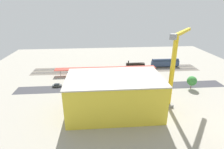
# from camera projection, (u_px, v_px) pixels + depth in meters

# --- Properties ---
(ground_plane) EXTENTS (176.98, 176.98, 0.00)m
(ground_plane) POSITION_uv_depth(u_px,v_px,m) (121.00, 83.00, 102.70)
(ground_plane) COLOR #9E998C
(ground_plane) RESTS_ON ground
(rail_bed) EXTENTS (110.69, 14.37, 0.01)m
(rail_bed) POSITION_uv_depth(u_px,v_px,m) (116.00, 69.00, 123.63)
(rail_bed) COLOR #665E54
(rail_bed) RESTS_ON ground
(street_asphalt) EXTENTS (110.66, 9.60, 0.01)m
(street_asphalt) POSITION_uv_depth(u_px,v_px,m) (122.00, 87.00, 97.58)
(street_asphalt) COLOR #38383D
(street_asphalt) RESTS_ON ground
(track_rails) EXTENTS (110.61, 7.93, 0.12)m
(track_rails) POSITION_uv_depth(u_px,v_px,m) (116.00, 69.00, 123.56)
(track_rails) COLOR #9E9EA8
(track_rails) RESTS_ON ground
(platform_canopy_near) EXTENTS (62.53, 5.64, 4.17)m
(platform_canopy_near) POSITION_uv_depth(u_px,v_px,m) (106.00, 68.00, 113.97)
(platform_canopy_near) COLOR #A82D23
(platform_canopy_near) RESTS_ON ground
(locomotive) EXTENTS (14.35, 2.91, 5.09)m
(locomotive) POSITION_uv_depth(u_px,v_px,m) (136.00, 65.00, 126.85)
(locomotive) COLOR black
(locomotive) RESTS_ON ground
(passenger_coach) EXTENTS (19.44, 3.09, 5.77)m
(passenger_coach) POSITION_uv_depth(u_px,v_px,m) (165.00, 63.00, 128.10)
(passenger_coach) COLOR black
(passenger_coach) RESTS_ON ground
(parked_car_0) EXTENTS (4.73, 2.02, 1.59)m
(parked_car_0) POSITION_uv_depth(u_px,v_px,m) (142.00, 82.00, 101.64)
(parked_car_0) COLOR black
(parked_car_0) RESTS_ON ground
(parked_car_1) EXTENTS (4.65, 1.81, 1.70)m
(parked_car_1) POSITION_uv_depth(u_px,v_px,m) (129.00, 83.00, 100.68)
(parked_car_1) COLOR black
(parked_car_1) RESTS_ON ground
(parked_car_2) EXTENTS (4.27, 1.91, 1.78)m
(parked_car_2) POSITION_uv_depth(u_px,v_px,m) (115.00, 83.00, 100.07)
(parked_car_2) COLOR black
(parked_car_2) RESTS_ON ground
(parked_car_3) EXTENTS (4.54, 1.76, 1.73)m
(parked_car_3) POSITION_uv_depth(u_px,v_px,m) (101.00, 84.00, 99.60)
(parked_car_3) COLOR black
(parked_car_3) RESTS_ON ground
(parked_car_4) EXTENTS (4.42, 1.97, 1.61)m
(parked_car_4) POSITION_uv_depth(u_px,v_px,m) (87.00, 84.00, 98.79)
(parked_car_4) COLOR black
(parked_car_4) RESTS_ON ground
(parked_car_5) EXTENTS (4.83, 1.90, 1.82)m
(parked_car_5) POSITION_uv_depth(u_px,v_px,m) (72.00, 85.00, 98.17)
(parked_car_5) COLOR black
(parked_car_5) RESTS_ON ground
(parked_car_6) EXTENTS (4.70, 1.90, 1.66)m
(parked_car_6) POSITION_uv_depth(u_px,v_px,m) (57.00, 85.00, 97.55)
(parked_car_6) COLOR black
(parked_car_6) RESTS_ON ground
(construction_building) EXTENTS (36.50, 21.81, 14.92)m
(construction_building) POSITION_uv_depth(u_px,v_px,m) (114.00, 95.00, 72.69)
(construction_building) COLOR yellow
(construction_building) RESTS_ON ground
(construction_roof_slab) EXTENTS (37.10, 22.41, 0.40)m
(construction_roof_slab) POSITION_uv_depth(u_px,v_px,m) (114.00, 77.00, 69.92)
(construction_roof_slab) COLOR #ADA89E
(construction_roof_slab) RESTS_ON construction_building
(tower_crane) EXTENTS (18.18, 22.25, 31.54)m
(tower_crane) POSITION_uv_depth(u_px,v_px,m) (175.00, 63.00, 74.43)
(tower_crane) COLOR gray
(tower_crane) RESTS_ON ground
(box_truck_0) EXTENTS (8.18, 2.73, 3.57)m
(box_truck_0) POSITION_uv_depth(u_px,v_px,m) (94.00, 92.00, 88.38)
(box_truck_0) COLOR black
(box_truck_0) RESTS_ON ground
(box_truck_1) EXTENTS (9.34, 3.08, 3.52)m
(box_truck_1) POSITION_uv_depth(u_px,v_px,m) (102.00, 92.00, 88.26)
(box_truck_1) COLOR black
(box_truck_1) RESTS_ON ground
(box_truck_2) EXTENTS (9.46, 2.41, 3.62)m
(box_truck_2) POSITION_uv_depth(u_px,v_px,m) (123.00, 89.00, 90.92)
(box_truck_2) COLOR black
(box_truck_2) RESTS_ON ground
(street_tree_0) EXTENTS (6.17, 6.17, 9.20)m
(street_tree_0) POSITION_uv_depth(u_px,v_px,m) (108.00, 80.00, 90.72)
(street_tree_0) COLOR brown
(street_tree_0) RESTS_ON ground
(street_tree_1) EXTENTS (4.28, 4.28, 6.82)m
(street_tree_1) POSITION_uv_depth(u_px,v_px,m) (129.00, 82.00, 92.28)
(street_tree_1) COLOR brown
(street_tree_1) RESTS_ON ground
(street_tree_2) EXTENTS (6.11, 6.11, 8.41)m
(street_tree_2) POSITION_uv_depth(u_px,v_px,m) (116.00, 82.00, 90.15)
(street_tree_2) COLOR brown
(street_tree_2) RESTS_ON ground
(street_tree_3) EXTENTS (6.23, 6.23, 8.73)m
(street_tree_3) POSITION_uv_depth(u_px,v_px,m) (139.00, 80.00, 91.62)
(street_tree_3) COLOR brown
(street_tree_3) RESTS_ON ground
(street_tree_4) EXTENTS (4.95, 4.95, 6.84)m
(street_tree_4) POSITION_uv_depth(u_px,v_px,m) (192.00, 81.00, 94.13)
(street_tree_4) COLOR brown
(street_tree_4) RESTS_ON ground
(street_tree_5) EXTENTS (5.29, 5.29, 8.12)m
(street_tree_5) POSITION_uv_depth(u_px,v_px,m) (130.00, 81.00, 91.03)
(street_tree_5) COLOR brown
(street_tree_5) RESTS_ON ground
(traffic_light) EXTENTS (0.50, 0.36, 7.26)m
(traffic_light) POSITION_uv_depth(u_px,v_px,m) (130.00, 82.00, 91.49)
(traffic_light) COLOR #333333
(traffic_light) RESTS_ON ground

